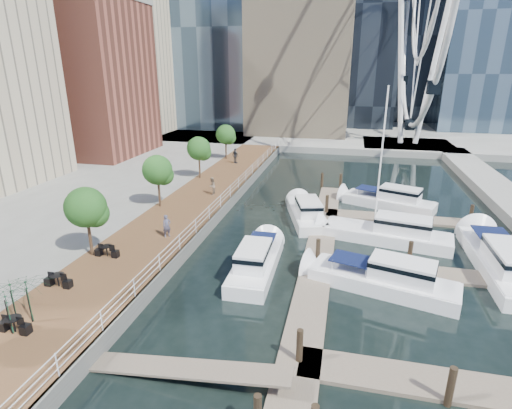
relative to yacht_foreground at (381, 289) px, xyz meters
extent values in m
plane|color=black|center=(-7.05, -5.52, 0.00)|extent=(520.00, 520.00, 0.00)
cube|color=brown|center=(-16.05, 9.48, 0.50)|extent=(6.00, 60.00, 1.00)
cube|color=#595954|center=(-13.05, 9.48, 0.50)|extent=(0.25, 60.00, 1.00)
cube|color=gray|center=(-7.05, 96.48, 0.50)|extent=(200.00, 114.00, 1.00)
cube|color=gray|center=(6.95, 46.48, 0.50)|extent=(14.00, 12.00, 1.00)
cube|color=#6D6051|center=(-4.05, 4.48, 0.10)|extent=(2.00, 32.00, 0.20)
cube|color=#6D6051|center=(1.95, -7.52, 0.10)|extent=(12.00, 2.00, 0.20)
cube|color=#6D6051|center=(1.95, 2.48, 0.10)|extent=(12.00, 2.00, 0.20)
cube|color=#6D6051|center=(1.95, 12.48, 0.10)|extent=(12.00, 2.00, 0.20)
cube|color=brown|center=(-37.05, 28.48, 11.00)|extent=(12.00, 14.00, 20.00)
cube|color=#BCAD8E|center=(-43.05, 44.48, 15.00)|extent=(14.00, 16.00, 28.00)
cylinder|color=white|center=(4.45, 46.48, 14.00)|extent=(0.80, 0.80, 26.00)
cylinder|color=white|center=(9.45, 46.48, 14.00)|extent=(0.80, 0.80, 26.00)
cylinder|color=#3F2B1C|center=(-18.45, -1.52, 2.20)|extent=(0.20, 0.20, 2.40)
sphere|color=#265B1E|center=(-18.45, -1.52, 4.30)|extent=(2.60, 2.60, 2.60)
cylinder|color=#3F2B1C|center=(-18.45, 8.48, 2.20)|extent=(0.20, 0.20, 2.40)
sphere|color=#265B1E|center=(-18.45, 8.48, 4.30)|extent=(2.60, 2.60, 2.60)
cylinder|color=#3F2B1C|center=(-18.45, 18.48, 2.20)|extent=(0.20, 0.20, 2.40)
sphere|color=#265B1E|center=(-18.45, 18.48, 4.30)|extent=(2.60, 2.60, 2.60)
cylinder|color=#3F2B1C|center=(-18.45, 28.48, 2.20)|extent=(0.20, 0.20, 2.40)
sphere|color=#265B1E|center=(-18.45, 28.48, 4.30)|extent=(2.60, 2.60, 2.60)
imported|color=#4B4B64|center=(-14.91, 2.33, 1.83)|extent=(0.70, 0.72, 1.66)
imported|color=gray|center=(-15.08, 12.80, 1.85)|extent=(0.66, 0.84, 1.70)
imported|color=#333640|center=(-16.54, 26.31, 1.96)|extent=(1.21, 0.97, 1.92)
imported|color=#103C24|center=(-17.06, -9.70, 2.04)|extent=(2.85, 2.88, 2.08)
imported|color=#0E341D|center=(-16.85, -8.68, 2.14)|extent=(2.83, 2.87, 2.28)
imported|color=#0F3A1C|center=(-17.44, -8.97, 2.11)|extent=(3.07, 3.11, 2.23)
camera|label=1|loc=(-2.65, -22.23, 12.60)|focal=28.00mm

